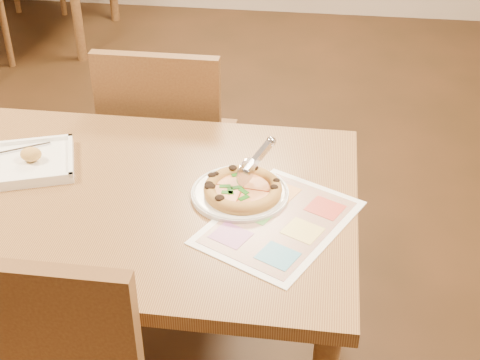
# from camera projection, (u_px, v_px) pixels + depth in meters

# --- Properties ---
(dining_table) EXTENTS (1.30, 0.85, 0.72)m
(dining_table) POSITION_uv_depth(u_px,v_px,m) (116.00, 218.00, 1.83)
(dining_table) COLOR olive
(dining_table) RESTS_ON ground
(chair_far) EXTENTS (0.42, 0.42, 0.47)m
(chair_far) POSITION_uv_depth(u_px,v_px,m) (167.00, 133.00, 2.37)
(chair_far) COLOR brown
(chair_far) RESTS_ON ground
(plate) EXTENTS (0.33, 0.33, 0.01)m
(plate) POSITION_uv_depth(u_px,v_px,m) (240.00, 193.00, 1.77)
(plate) COLOR silver
(plate) RESTS_ON dining_table
(pizza) EXTENTS (0.21, 0.21, 0.03)m
(pizza) POSITION_uv_depth(u_px,v_px,m) (243.00, 189.00, 1.76)
(pizza) COLOR gold
(pizza) RESTS_ON plate
(pizza_cutter) EXTENTS (0.08, 0.14, 0.09)m
(pizza_cutter) POSITION_uv_depth(u_px,v_px,m) (255.00, 161.00, 1.76)
(pizza_cutter) COLOR silver
(pizza_cutter) RESTS_ON pizza
(appetizer_tray) EXTENTS (0.39, 0.32, 0.06)m
(appetizer_tray) POSITION_uv_depth(u_px,v_px,m) (13.00, 164.00, 1.88)
(appetizer_tray) COLOR white
(appetizer_tray) RESTS_ON dining_table
(menu) EXTENTS (0.44, 0.49, 0.00)m
(menu) POSITION_uv_depth(u_px,v_px,m) (279.00, 222.00, 1.67)
(menu) COLOR white
(menu) RESTS_ON dining_table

